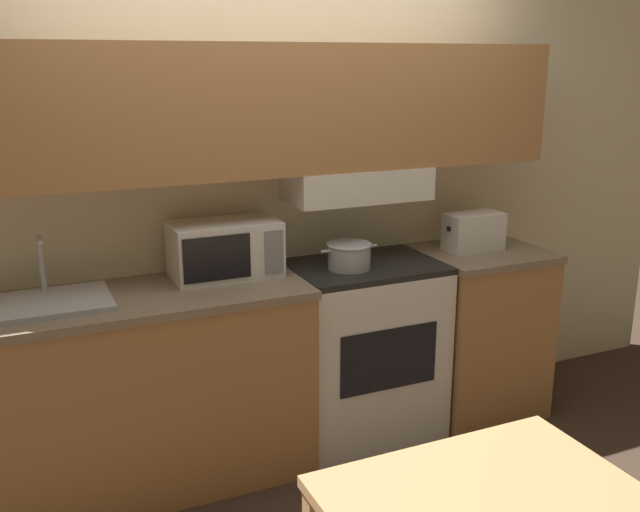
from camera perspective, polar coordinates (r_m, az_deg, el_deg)
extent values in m
plane|color=#3D2D23|center=(3.97, -3.92, -13.18)|extent=(16.00, 16.00, 0.00)
cube|color=beige|center=(3.56, -4.44, 5.33)|extent=(5.25, 0.05, 2.55)
cube|color=#B27A47|center=(3.34, -3.48, 11.64)|extent=(2.85, 0.32, 0.59)
cube|color=white|center=(3.55, 2.93, 5.81)|extent=(0.70, 0.34, 0.16)
cube|color=#B27A47|center=(3.36, -13.72, -10.70)|extent=(1.45, 0.57, 0.88)
cube|color=#84705B|center=(3.19, -14.24, -3.28)|extent=(1.47, 0.59, 0.04)
cube|color=#B27A47|center=(4.04, 12.46, -6.07)|extent=(0.62, 0.57, 0.88)
cube|color=#84705B|center=(3.90, 12.84, 0.22)|extent=(0.64, 0.59, 0.04)
cube|color=white|center=(3.71, 3.48, -7.69)|extent=(0.74, 0.53, 0.89)
cube|color=black|center=(3.55, 3.60, -0.86)|extent=(0.74, 0.53, 0.03)
cube|color=black|center=(3.46, 5.57, -8.24)|extent=(0.52, 0.01, 0.31)
cylinder|color=black|center=(3.38, 1.93, -1.47)|extent=(0.10, 0.10, 0.01)
cylinder|color=black|center=(3.54, 6.80, -0.82)|extent=(0.10, 0.10, 0.01)
cylinder|color=black|center=(3.57, 0.44, -0.57)|extent=(0.10, 0.10, 0.01)
cylinder|color=black|center=(3.71, 5.13, 0.02)|extent=(0.10, 0.10, 0.01)
cylinder|color=#B7BABF|center=(3.45, 2.35, -0.01)|extent=(0.21, 0.21, 0.12)
torus|color=#B7BABF|center=(3.43, 2.36, 0.93)|extent=(0.22, 0.22, 0.01)
cylinder|color=#B7BABF|center=(3.39, 0.47, 0.37)|extent=(0.05, 0.01, 0.01)
cylinder|color=#B7BABF|center=(3.49, 4.18, 0.81)|extent=(0.05, 0.01, 0.01)
cube|color=white|center=(3.34, -7.60, 0.56)|extent=(0.50, 0.28, 0.26)
cube|color=black|center=(3.19, -8.22, -0.20)|extent=(0.31, 0.01, 0.20)
cube|color=gray|center=(3.26, -3.71, 0.32)|extent=(0.09, 0.01, 0.20)
cube|color=white|center=(3.86, 12.18, 1.92)|extent=(0.31, 0.16, 0.20)
cube|color=black|center=(3.77, 10.26, 2.15)|extent=(0.01, 0.02, 0.02)
cube|color=black|center=(3.78, 10.96, 3.18)|extent=(0.04, 0.11, 0.01)
cube|color=black|center=(3.82, 11.83, 3.27)|extent=(0.04, 0.11, 0.01)
cube|color=black|center=(3.87, 12.69, 3.35)|extent=(0.04, 0.11, 0.01)
cube|color=black|center=(3.91, 13.53, 3.43)|extent=(0.04, 0.11, 0.01)
cube|color=#B7BABF|center=(3.15, -21.00, -3.55)|extent=(0.51, 0.37, 0.02)
cube|color=#4C4F54|center=(3.13, -20.98, -3.58)|extent=(0.43, 0.28, 0.01)
cylinder|color=#B7BABF|center=(3.24, -21.39, -0.60)|extent=(0.02, 0.02, 0.24)
cylinder|color=#B7BABF|center=(3.16, -21.53, 1.20)|extent=(0.02, 0.12, 0.02)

